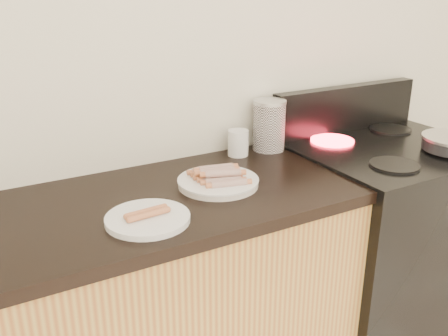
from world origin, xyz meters
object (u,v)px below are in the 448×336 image
main_plate (218,183)px  mug (238,143)px  side_plate (148,219)px  stove (380,245)px  canister (269,125)px

main_plate → mug: bearing=47.0°
side_plate → mug: bearing=35.3°
main_plate → mug: (0.22, 0.23, 0.04)m
stove → side_plate: side_plate is taller
stove → canister: canister is taller
mug → stove: bearing=-22.7°
stove → mug: mug is taller
stove → mug: size_ratio=8.99×
canister → mug: size_ratio=2.01×
stove → canister: 0.74m
stove → side_plate: size_ratio=3.74×
main_plate → side_plate: size_ratio=1.11×
mug → canister: bearing=0.0°
stove → canister: size_ratio=4.47×
main_plate → side_plate: 0.33m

